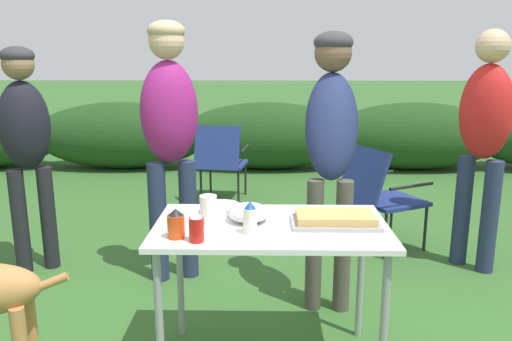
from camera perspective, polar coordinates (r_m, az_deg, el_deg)
shrub_hedge at (r=6.82m, az=1.28°, el=4.00°), size 14.40×0.90×0.91m
folding_table at (r=2.40m, az=1.72°, el=-7.90°), size 1.10×0.64×0.74m
food_tray at (r=2.38m, az=9.02°, el=-5.54°), size 0.41×0.23×0.06m
plate_stack at (r=2.55m, az=-4.12°, el=-4.33°), size 0.21×0.21×0.04m
mixing_bowl at (r=2.40m, az=-0.84°, el=-4.82°), size 0.20×0.20×0.09m
paper_cup_stack at (r=2.35m, az=-5.46°, el=-4.54°), size 0.08×0.08×0.14m
ketchup_bottle at (r=2.15m, az=-6.82°, el=-6.45°), size 0.06×0.06×0.14m
hot_sauce_bottle at (r=2.21m, az=-9.14°, el=-6.05°), size 0.08×0.08×0.13m
mayo_bottle at (r=2.23m, az=-0.68°, el=-5.49°), size 0.06×0.06×0.15m
standing_person_in_navy_coat at (r=3.00m, az=8.60°, el=4.39°), size 0.35×0.48×1.66m
standing_person_in_olive_jacket at (r=3.78m, az=-24.85°, el=3.71°), size 0.41×0.38×1.58m
standing_person_with_beanie at (r=3.81m, az=24.64°, el=4.33°), size 0.44×0.45×1.69m
standing_person_in_dark_puffer at (r=3.33m, az=-9.83°, el=5.28°), size 0.44×0.38×1.74m
camp_chair_green_behind_table at (r=4.05m, az=13.95°, el=-2.43°), size 0.73×0.68×0.83m
camp_chair_near_hedge at (r=5.23m, az=-4.01°, el=1.36°), size 0.55×0.65×0.83m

